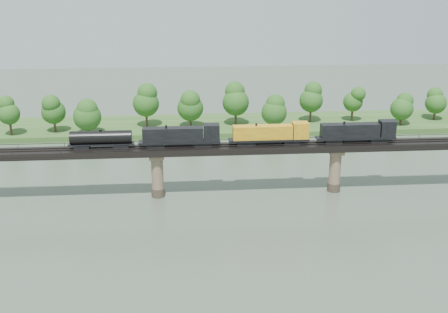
{
  "coord_description": "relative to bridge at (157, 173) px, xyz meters",
  "views": [
    {
      "loc": [
        5.37,
        -86.9,
        48.84
      ],
      "look_at": [
        14.78,
        30.0,
        9.0
      ],
      "focal_mm": 45.0,
      "sensor_mm": 36.0,
      "label": 1
    }
  ],
  "objects": [
    {
      "name": "bridge_superstructure",
      "position": [
        0.0,
        0.0,
        6.33
      ],
      "size": [
        220.0,
        4.9,
        0.75
      ],
      "color": "black",
      "rests_on": "bridge"
    },
    {
      "name": "far_treeline",
      "position": [
        -8.21,
        50.52,
        3.37
      ],
      "size": [
        289.06,
        17.54,
        13.6
      ],
      "color": "#382619",
      "rests_on": "far_bank"
    },
    {
      "name": "far_bank",
      "position": [
        0.0,
        55.0,
        -4.66
      ],
      "size": [
        300.0,
        24.0,
        1.6
      ],
      "primitive_type": "cube",
      "color": "#2E5221",
      "rests_on": "ground"
    },
    {
      "name": "ground",
      "position": [
        0.0,
        -30.0,
        -5.46
      ],
      "size": [
        400.0,
        400.0,
        0.0
      ],
      "primitive_type": "plane",
      "color": "#3B4A3A",
      "rests_on": "ground"
    },
    {
      "name": "bridge",
      "position": [
        0.0,
        0.0,
        0.0
      ],
      "size": [
        236.0,
        30.0,
        11.5
      ],
      "color": "#473A2D",
      "rests_on": "ground"
    },
    {
      "name": "freight_train",
      "position": [
        18.28,
        0.0,
        8.4
      ],
      "size": [
        71.78,
        2.8,
        4.94
      ],
      "color": "black",
      "rests_on": "bridge"
    }
  ]
}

